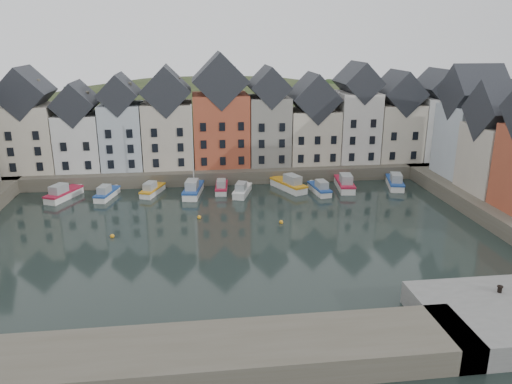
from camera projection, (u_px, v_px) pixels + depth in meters
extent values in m
plane|color=black|center=(236.00, 242.00, 55.98)|extent=(260.00, 260.00, 0.00)
cube|color=#4C483A|center=(220.00, 166.00, 84.05)|extent=(90.00, 16.00, 2.00)
cube|color=#4C483A|center=(117.00, 363.00, 33.66)|extent=(50.00, 6.00, 2.00)
ellipsoid|color=#232F17|center=(216.00, 218.00, 114.37)|extent=(153.60, 70.40, 64.00)
sphere|color=#213316|center=(144.00, 105.00, 99.86)|extent=(5.77, 5.77, 5.77)
sphere|color=#213316|center=(321.00, 99.00, 113.97)|extent=(5.27, 5.27, 5.27)
sphere|color=#213316|center=(359.00, 103.00, 108.69)|extent=(5.07, 5.07, 5.07)
sphere|color=#213316|center=(279.00, 104.00, 107.54)|extent=(5.01, 5.01, 5.01)
sphere|color=#213316|center=(30.00, 114.00, 103.02)|extent=(3.94, 3.94, 3.94)
sphere|color=#213316|center=(336.00, 99.00, 113.94)|extent=(5.21, 5.21, 5.21)
sphere|color=#213316|center=(221.00, 101.00, 109.18)|extent=(5.45, 5.45, 5.45)
sphere|color=#213316|center=(396.00, 110.00, 104.04)|extent=(4.49, 4.49, 4.49)
cube|color=beige|center=(31.00, 138.00, 76.84)|extent=(7.67, 8.00, 10.07)
cube|color=black|center=(25.00, 92.00, 74.76)|extent=(7.67, 8.16, 7.67)
cube|color=silver|center=(81.00, 141.00, 77.94)|extent=(6.56, 8.00, 8.61)
cube|color=black|center=(76.00, 103.00, 76.15)|extent=(6.56, 8.16, 6.56)
cube|color=#ADB8C0|center=(123.00, 136.00, 78.51)|extent=(6.20, 8.00, 10.02)
cube|color=black|center=(119.00, 94.00, 76.54)|extent=(6.20, 8.16, 6.20)
cube|color=#B7AC9B|center=(168.00, 134.00, 79.35)|extent=(7.70, 8.00, 10.08)
cube|color=black|center=(166.00, 90.00, 77.26)|extent=(7.70, 8.16, 7.70)
cube|color=#A4482F|center=(221.00, 129.00, 80.17)|extent=(8.69, 8.00, 11.28)
cube|color=black|center=(220.00, 80.00, 77.82)|extent=(8.69, 8.16, 8.69)
cube|color=gray|center=(268.00, 130.00, 81.17)|extent=(6.43, 8.00, 10.78)
cube|color=black|center=(268.00, 86.00, 79.06)|extent=(6.43, 8.16, 6.43)
cube|color=beige|center=(312.00, 135.00, 82.38)|extent=(7.88, 8.00, 8.56)
cube|color=black|center=(313.00, 97.00, 80.50)|extent=(7.88, 8.16, 7.88)
cube|color=beige|center=(355.00, 126.00, 82.85)|extent=(6.50, 8.00, 11.27)
cube|color=black|center=(358.00, 82.00, 80.67)|extent=(6.50, 8.16, 6.50)
cube|color=beige|center=(395.00, 131.00, 83.98)|extent=(7.23, 8.00, 9.32)
cube|color=black|center=(398.00, 92.00, 82.04)|extent=(7.23, 8.16, 7.23)
cube|color=silver|center=(434.00, 127.00, 84.66)|extent=(6.18, 8.00, 10.32)
cube|color=black|center=(438.00, 87.00, 82.64)|extent=(6.18, 8.16, 6.18)
cube|color=#ADB8C0|center=(469.00, 141.00, 73.51)|extent=(7.47, 8.00, 10.38)
cube|color=black|center=(475.00, 92.00, 71.35)|extent=(7.62, 8.00, 8.00)
cube|color=#B7AC9B|center=(500.00, 159.00, 66.16)|extent=(8.14, 8.00, 8.89)
cube|color=black|center=(507.00, 110.00, 64.23)|extent=(8.30, 8.00, 8.00)
sphere|color=orange|center=(199.00, 217.00, 63.02)|extent=(0.50, 0.50, 0.50)
sphere|color=orange|center=(281.00, 222.00, 61.38)|extent=(0.50, 0.50, 0.50)
sphere|color=orange|center=(112.00, 236.00, 57.09)|extent=(0.50, 0.50, 0.50)
cube|color=silver|center=(64.00, 196.00, 70.62)|extent=(4.35, 6.60, 1.17)
cube|color=#A71733|center=(64.00, 192.00, 70.43)|extent=(4.50, 6.76, 0.27)
cube|color=gray|center=(59.00, 189.00, 69.36)|extent=(2.40, 2.94, 1.28)
cube|color=silver|center=(107.00, 195.00, 71.03)|extent=(3.00, 5.80, 1.02)
cube|color=navy|center=(107.00, 192.00, 70.86)|extent=(3.12, 5.93, 0.23)
cube|color=gray|center=(104.00, 190.00, 69.90)|extent=(1.81, 2.48, 1.11)
cube|color=silver|center=(153.00, 192.00, 72.68)|extent=(3.46, 5.75, 1.01)
cube|color=orange|center=(153.00, 188.00, 72.52)|extent=(3.58, 5.89, 0.23)
cube|color=gray|center=(150.00, 186.00, 71.58)|extent=(1.97, 2.52, 1.10)
cube|color=silver|center=(193.00, 192.00, 72.37)|extent=(3.19, 7.03, 1.24)
cube|color=navy|center=(193.00, 187.00, 72.17)|extent=(3.33, 7.18, 0.28)
cube|color=gray|center=(192.00, 185.00, 70.99)|extent=(2.03, 2.95, 1.36)
cylinder|color=silver|center=(193.00, 148.00, 71.09)|extent=(0.16, 0.16, 12.42)
cube|color=silver|center=(222.00, 189.00, 73.97)|extent=(2.15, 5.56, 0.99)
cube|color=#A71733|center=(222.00, 186.00, 73.81)|extent=(2.25, 5.68, 0.23)
cube|color=gray|center=(221.00, 184.00, 72.87)|extent=(1.47, 2.28, 1.09)
cube|color=silver|center=(242.00, 192.00, 72.41)|extent=(3.33, 5.89, 1.03)
cube|color=silver|center=(242.00, 189.00, 72.24)|extent=(3.45, 6.03, 0.24)
cube|color=gray|center=(241.00, 187.00, 71.27)|extent=(1.94, 2.55, 1.13)
cube|color=silver|center=(288.00, 187.00, 74.75)|extent=(4.68, 7.12, 1.26)
cube|color=orange|center=(288.00, 182.00, 74.54)|extent=(4.84, 7.30, 0.29)
cube|color=gray|center=(293.00, 180.00, 73.49)|extent=(2.59, 3.17, 1.38)
cube|color=silver|center=(319.00, 190.00, 73.24)|extent=(2.37, 5.89, 1.05)
cube|color=navy|center=(319.00, 187.00, 73.07)|extent=(2.47, 6.01, 0.24)
cube|color=gray|center=(322.00, 185.00, 72.10)|extent=(1.59, 2.43, 1.15)
cube|color=silver|center=(344.00, 186.00, 75.18)|extent=(2.91, 7.10, 1.26)
cube|color=#A71733|center=(345.00, 182.00, 74.97)|extent=(3.04, 7.25, 0.29)
cube|color=gray|center=(346.00, 179.00, 73.78)|extent=(1.94, 2.94, 1.38)
cube|color=silver|center=(395.00, 184.00, 76.08)|extent=(3.51, 6.77, 1.19)
cube|color=navy|center=(395.00, 180.00, 75.88)|extent=(3.65, 6.92, 0.27)
cube|color=gray|center=(396.00, 178.00, 74.77)|extent=(2.12, 2.89, 1.30)
cylinder|color=black|center=(500.00, 289.00, 40.85)|extent=(0.36, 0.36, 0.50)
cylinder|color=black|center=(500.00, 287.00, 40.76)|extent=(0.48, 0.48, 0.08)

